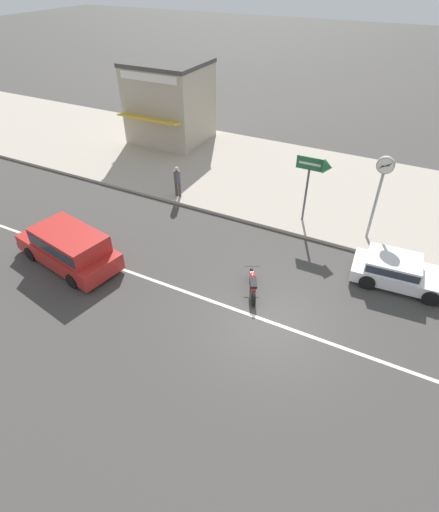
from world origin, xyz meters
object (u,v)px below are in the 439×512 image
Objects in this scene: arrow_signboard at (321,170)px; hatchback_white_0 at (398,270)px; pedestrian_mid_kerb at (177,179)px; motorcycle_1 at (253,284)px; shopfront_mid_block at (170,102)px; minivan_red_1 at (69,246)px; street_clock at (382,179)px.

hatchback_white_0 is at bearing -32.30° from arrow_signboard.
hatchback_white_0 is 2.35× the size of pedestrian_mid_kerb.
pedestrian_mid_kerb is (-6.28, 4.91, 0.67)m from motorcycle_1.
pedestrian_mid_kerb is 0.33× the size of shopfront_mid_block.
hatchback_white_0 reaches higher than motorcycle_1.
hatchback_white_0 is at bearing -9.68° from pedestrian_mid_kerb.
arrow_signboard is 0.64× the size of shopfront_mid_block.
shopfront_mid_block is at bearing 152.72° from arrow_signboard.
hatchback_white_0 is 0.77× the size of shopfront_mid_block.
minivan_red_1 is 10.99m from arrow_signboard.
hatchback_white_0 is at bearing 21.53° from minivan_red_1.
shopfront_mid_block is (-10.85, 11.53, 2.18)m from motorcycle_1.
minivan_red_1 reaches higher than motorcycle_1.
motorcycle_1 is 8.00m from pedestrian_mid_kerb.
motorcycle_1 is at bearing -46.75° from shopfront_mid_block.
arrow_signboard is at bearing 147.70° from hatchback_white_0.
shopfront_mid_block is (-3.53, 13.23, 1.75)m from minivan_red_1.
minivan_red_1 is at bearing -166.91° from motorcycle_1.
pedestrian_mid_kerb is (1.03, 6.61, 0.24)m from minivan_red_1.
street_clock is at bearing -23.28° from shopfront_mid_block.
hatchback_white_0 is at bearing 32.86° from motorcycle_1.
hatchback_white_0 is 5.60m from motorcycle_1.
shopfront_mid_block reaches higher than pedestrian_mid_kerb.
hatchback_white_0 is 1.01× the size of street_clock.
motorcycle_1 is 0.54× the size of arrow_signboard.
hatchback_white_0 is 2.24× the size of motorcycle_1.
minivan_red_1 is 7.52m from motorcycle_1.
motorcycle_1 is (7.31, 1.70, -0.42)m from minivan_red_1.
motorcycle_1 is (-4.71, -3.04, -0.17)m from hatchback_white_0.
arrow_signboard is 7.20m from pedestrian_mid_kerb.
arrow_signboard is (-2.47, 0.08, -0.19)m from street_clock.
pedestrian_mid_kerb is at bearing -55.41° from shopfront_mid_block.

